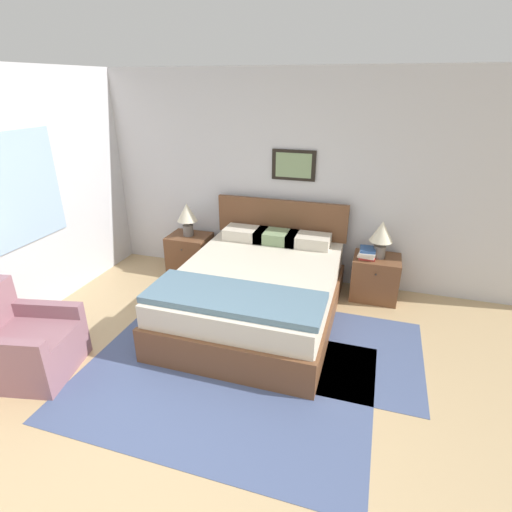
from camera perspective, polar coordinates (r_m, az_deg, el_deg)
ground_plane at (r=3.09m, az=-12.33°, el=-28.77°), size 16.00×16.00×0.00m
wall_back at (r=5.08m, az=4.54°, el=10.77°), size 7.20×0.09×2.60m
wall_left at (r=4.87m, az=-30.04°, el=7.16°), size 0.08×5.63×2.60m
area_rug_main at (r=3.69m, az=-4.98°, el=-17.50°), size 2.59×1.79×0.01m
area_rug_bedside at (r=4.13m, az=16.16°, el=-13.41°), size 0.95×1.39×0.01m
bed at (r=4.39m, az=0.15°, el=-4.99°), size 1.68×2.18×1.07m
armchair at (r=4.19m, az=-30.26°, el=-11.01°), size 0.90×0.84×0.79m
nightstand_near_window at (r=5.55m, az=-9.39°, el=0.36°), size 0.54×0.47×0.53m
nightstand_by_door at (r=5.02m, az=16.63°, el=-2.95°), size 0.54×0.47×0.53m
table_lamp_near_window at (r=5.36m, az=-9.82°, el=5.82°), size 0.27×0.27×0.44m
table_lamp_by_door at (r=4.81m, az=17.50°, el=2.96°), size 0.27×0.27×0.44m
book_thick_bottom at (r=4.87m, az=15.55°, el=-0.09°), size 0.19×0.21×0.03m
book_hardcover_middle at (r=4.85m, az=15.59°, el=0.24°), size 0.21×0.24×0.04m
book_novel_upper at (r=4.84m, az=15.63°, el=0.59°), size 0.19×0.25×0.03m
book_slim_near_top at (r=4.83m, az=15.67°, el=0.91°), size 0.18×0.22×0.03m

